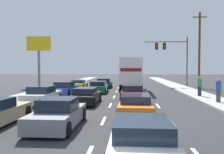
# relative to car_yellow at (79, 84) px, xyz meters

# --- Properties ---
(ground_plane) EXTENTS (140.00, 140.00, 0.00)m
(ground_plane) POSITION_rel_car_yellow_xyz_m (5.19, -0.92, -0.53)
(ground_plane) COLOR #2B2B2D
(sidewalk_right) EXTENTS (2.59, 80.00, 0.14)m
(sidewalk_right) POSITION_rel_car_yellow_xyz_m (13.44, -5.92, -0.46)
(sidewalk_right) COLOR #9E9E99
(sidewalk_right) RESTS_ON ground_plane
(sidewalk_left) EXTENTS (2.59, 80.00, 0.14)m
(sidewalk_left) POSITION_rel_car_yellow_xyz_m (-3.05, -5.92, -0.46)
(sidewalk_left) COLOR #9E9E99
(sidewalk_left) RESTS_ON ground_plane
(lane_markings) EXTENTS (6.94, 57.00, 0.01)m
(lane_markings) POSITION_rel_car_yellow_xyz_m (5.19, -1.54, -0.52)
(lane_markings) COLOR silver
(lane_markings) RESTS_ON ground_plane
(car_yellow) EXTENTS (1.84, 4.03, 1.13)m
(car_yellow) POSITION_rel_car_yellow_xyz_m (0.00, 0.00, 0.00)
(car_yellow) COLOR yellow
(car_yellow) RESTS_ON ground_plane
(car_blue) EXTENTS (1.98, 4.58, 1.33)m
(car_blue) POSITION_rel_car_yellow_xyz_m (0.13, -7.35, 0.09)
(car_blue) COLOR #1E389E
(car_blue) RESTS_ON ground_plane
(car_white) EXTENTS (2.02, 4.30, 1.34)m
(car_white) POSITION_rel_car_yellow_xyz_m (-0.04, -13.45, 0.08)
(car_white) COLOR white
(car_white) RESTS_ON ground_plane
(car_navy) EXTENTS (2.00, 4.05, 1.26)m
(car_navy) POSITION_rel_car_yellow_xyz_m (3.27, 1.41, 0.06)
(car_navy) COLOR #141E4C
(car_navy) RESTS_ON ground_plane
(car_green) EXTENTS (1.91, 4.12, 1.26)m
(car_green) POSITION_rel_car_yellow_xyz_m (3.27, -5.24, 0.06)
(car_green) COLOR #196B38
(car_green) RESTS_ON ground_plane
(car_black) EXTENTS (1.89, 4.39, 1.22)m
(car_black) POSITION_rel_car_yellow_xyz_m (3.30, -13.34, 0.04)
(car_black) COLOR black
(car_black) RESTS_ON ground_plane
(car_gray) EXTENTS (1.92, 4.24, 1.33)m
(car_gray) POSITION_rel_car_yellow_xyz_m (3.26, -20.53, 0.07)
(car_gray) COLOR slate
(car_gray) RESTS_ON ground_plane
(box_truck) EXTENTS (2.74, 8.61, 3.79)m
(box_truck) POSITION_rel_car_yellow_xyz_m (6.87, -2.60, 1.65)
(box_truck) COLOR white
(box_truck) RESTS_ON ground_plane
(car_maroon) EXTENTS (2.12, 4.31, 1.27)m
(car_maroon) POSITION_rel_car_yellow_xyz_m (6.88, -11.09, 0.06)
(car_maroon) COLOR maroon
(car_maroon) RESTS_ON ground_plane
(car_orange) EXTENTS (2.11, 4.57, 1.16)m
(car_orange) POSITION_rel_car_yellow_xyz_m (6.90, -17.23, 0.02)
(car_orange) COLOR orange
(car_orange) RESTS_ON ground_plane
(car_silver) EXTENTS (2.00, 4.21, 1.18)m
(car_silver) POSITION_rel_car_yellow_xyz_m (6.85, -23.94, 0.03)
(car_silver) COLOR #B7BABF
(car_silver) RESTS_ON ground_plane
(traffic_signal_mast) EXTENTS (6.29, 0.69, 7.24)m
(traffic_signal_mast) POSITION_rel_car_yellow_xyz_m (12.66, 4.45, 4.70)
(traffic_signal_mast) COLOR #595B56
(traffic_signal_mast) RESTS_ON ground_plane
(utility_pole_mid) EXTENTS (1.80, 0.28, 9.85)m
(utility_pole_mid) POSITION_rel_car_yellow_xyz_m (15.74, 0.54, 4.54)
(utility_pole_mid) COLOR brown
(utility_pole_mid) RESTS_ON ground_plane
(roadside_billboard) EXTENTS (3.51, 0.36, 7.23)m
(roadside_billboard) POSITION_rel_car_yellow_xyz_m (-6.34, 2.68, 4.53)
(roadside_billboard) COLOR slate
(roadside_billboard) RESTS_ON ground_plane
(pedestrian_near_corner) EXTENTS (0.38, 0.38, 1.80)m
(pedestrian_near_corner) POSITION_rel_car_yellow_xyz_m (13.04, -8.85, 0.51)
(pedestrian_near_corner) COLOR #1E233F
(pedestrian_near_corner) RESTS_ON sidewalk_right
(pedestrian_mid_block) EXTENTS (0.38, 0.38, 1.79)m
(pedestrian_mid_block) POSITION_rel_car_yellow_xyz_m (13.25, -12.81, 0.51)
(pedestrian_mid_block) COLOR #3F3F42
(pedestrian_mid_block) RESTS_ON sidewalk_right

